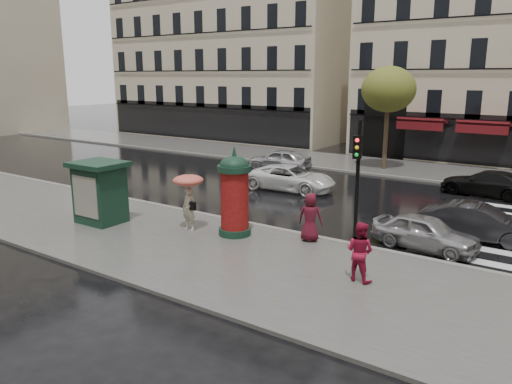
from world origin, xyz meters
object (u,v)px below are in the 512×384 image
Objects in this scene: newsstand at (100,191)px; car_silver at (425,232)px; morris_column at (235,193)px; traffic_light at (357,172)px; car_white at (291,178)px; car_black at (487,183)px; man_burgundy at (310,217)px; car_darkgrey at (478,222)px; woman_umbrella at (189,193)px; car_far_silver at (280,160)px; woman_red at (360,251)px.

newsstand is 0.68× the size of car_silver.
car_silver is at bearing 23.58° from morris_column.
car_white is at bearing 134.47° from traffic_light.
morris_column reaches higher than car_black.
man_burgundy is 0.43× the size of car_darkgrey.
woman_umbrella is 0.66× the size of morris_column.
car_far_silver is at bearing 131.94° from traffic_light.
newsstand is at bearing -162.53° from traffic_light.
traffic_light is at bearing 133.97° from car_darkgrey.
traffic_light is 0.99× the size of car_black.
woman_red is 14.20m from car_black.
woman_umbrella is 11.02m from car_darkgrey.
car_darkgrey is at bearing 13.64° from car_black.
car_darkgrey is at bearing -111.47° from car_white.
car_far_silver is at bearing 33.68° from car_white.
newsstand reaches higher than woman_umbrella.
woman_umbrella is 8.77m from car_white.
car_white is (-5.10, 7.15, -0.34)m from man_burgundy.
car_black is (0.20, 9.98, 0.03)m from car_silver.
woman_red is at bearing 32.32° from car_far_silver.
morris_column is 4.64m from traffic_light.
morris_column is at bearing -167.72° from car_white.
newsstand reaches higher than car_white.
man_burgundy is 2.98m from morris_column.
woman_umbrella is 0.90× the size of newsstand.
morris_column is 0.76× the size of car_black.
newsstand is (-3.76, -1.24, -0.20)m from woman_umbrella.
traffic_light is 1.08× the size of car_darkgrey.
car_darkgrey reaches higher than car_black.
traffic_light is at bearing -5.56° from car_black.
woman_red is at bearing -13.95° from morris_column.
car_black is 1.10× the size of car_far_silver.
morris_column reaches higher than woman_red.
car_darkgrey is (3.35, 3.68, -2.15)m from traffic_light.
car_darkgrey is (9.47, 5.55, -0.94)m from woman_umbrella.
car_black is at bearing 50.26° from newsstand.
car_white is 10.07m from car_black.
car_darkgrey is (4.96, 4.00, -0.34)m from man_burgundy.
man_burgundy is 0.44× the size of car_far_silver.
car_darkgrey reaches higher than car_silver.
car_white is at bearing 72.33° from newsstand.
newsstand reaches higher than woman_red.
traffic_light is at bearing 17.01° from woman_umbrella.
newsstand is at bearing -5.55° from car_far_silver.
car_silver is at bearing 4.36° from car_black.
car_far_silver is (-13.62, 7.74, 0.02)m from car_darkgrey.
woman_red reaches higher than car_white.
man_burgundy is (-2.95, 2.39, -0.00)m from woman_red.
traffic_light is 0.92× the size of car_white.
woman_umbrella is at bearing -26.58° from car_black.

